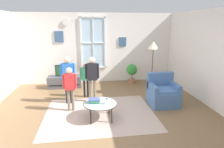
# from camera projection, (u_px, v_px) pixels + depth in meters

# --- Properties ---
(ground_plane) EXTENTS (6.45, 6.64, 0.02)m
(ground_plane) POSITION_uv_depth(u_px,v_px,m) (104.00, 119.00, 4.51)
(ground_plane) COLOR brown
(back_wall) EXTENTS (5.85, 0.17, 2.62)m
(back_wall) POSITION_uv_depth(u_px,v_px,m) (96.00, 48.00, 7.11)
(back_wall) COLOR silver
(back_wall) RESTS_ON ground_plane
(side_wall_right) EXTENTS (0.12, 6.04, 2.62)m
(side_wall_right) POSITION_uv_depth(u_px,v_px,m) (224.00, 62.00, 4.56)
(side_wall_right) COLOR silver
(side_wall_right) RESTS_ON ground_plane
(area_rug) EXTENTS (2.75, 2.12, 0.01)m
(area_rug) POSITION_uv_depth(u_px,v_px,m) (100.00, 114.00, 4.73)
(area_rug) COLOR tan
(area_rug) RESTS_ON ground_plane
(tv_stand) EXTENTS (1.17, 0.43, 0.41)m
(tv_stand) POSITION_uv_depth(u_px,v_px,m) (65.00, 82.00, 6.67)
(tv_stand) COLOR #4C4C51
(tv_stand) RESTS_ON ground_plane
(television) EXTENTS (0.60, 0.08, 0.41)m
(television) POSITION_uv_depth(u_px,v_px,m) (64.00, 70.00, 6.56)
(television) COLOR #4C4C4C
(television) RESTS_ON tv_stand
(armchair) EXTENTS (0.76, 0.74, 0.87)m
(armchair) POSITION_uv_depth(u_px,v_px,m) (163.00, 93.00, 5.23)
(armchair) COLOR #476B9E
(armchair) RESTS_ON ground_plane
(coffee_table) EXTENTS (0.82, 0.82, 0.41)m
(coffee_table) POSITION_uv_depth(u_px,v_px,m) (100.00, 104.00, 4.40)
(coffee_table) COLOR #99B2B7
(coffee_table) RESTS_ON ground_plane
(book_stack) EXTENTS (0.27, 0.18, 0.09)m
(book_stack) POSITION_uv_depth(u_px,v_px,m) (94.00, 101.00, 4.41)
(book_stack) COLOR #595BA9
(book_stack) RESTS_ON coffee_table
(cup) EXTENTS (0.09, 0.09, 0.09)m
(cup) POSITION_uv_depth(u_px,v_px,m) (106.00, 102.00, 4.34)
(cup) COLOR white
(cup) RESTS_ON coffee_table
(remote_near_books) EXTENTS (0.09, 0.14, 0.02)m
(remote_near_books) POSITION_uv_depth(u_px,v_px,m) (106.00, 100.00, 4.57)
(remote_near_books) COLOR black
(remote_near_books) RESTS_ON coffee_table
(remote_near_cup) EXTENTS (0.08, 0.15, 0.02)m
(remote_near_cup) POSITION_uv_depth(u_px,v_px,m) (98.00, 100.00, 4.56)
(remote_near_cup) COLOR black
(remote_near_cup) RESTS_ON coffee_table
(person_black_shirt) EXTENTS (0.40, 0.18, 1.33)m
(person_black_shirt) POSITION_uv_depth(u_px,v_px,m) (92.00, 74.00, 5.27)
(person_black_shirt) COLOR #726656
(person_black_shirt) RESTS_ON ground_plane
(person_blue_shirt) EXTENTS (0.41, 0.19, 1.36)m
(person_blue_shirt) POSITION_uv_depth(u_px,v_px,m) (68.00, 75.00, 5.17)
(person_blue_shirt) COLOR black
(person_blue_shirt) RESTS_ON ground_plane
(person_green_shirt) EXTENTS (0.33, 0.15, 1.08)m
(person_green_shirt) POSITION_uv_depth(u_px,v_px,m) (86.00, 76.00, 5.67)
(person_green_shirt) COLOR black
(person_green_shirt) RESTS_ON ground_plane
(person_red_shirt) EXTENTS (0.35, 0.16, 1.17)m
(person_red_shirt) POSITION_uv_depth(u_px,v_px,m) (70.00, 84.00, 4.72)
(person_red_shirt) COLOR #726656
(person_red_shirt) RESTS_ON ground_plane
(potted_plant_by_window) EXTENTS (0.41, 0.41, 0.75)m
(potted_plant_by_window) POSITION_uv_depth(u_px,v_px,m) (132.00, 71.00, 7.04)
(potted_plant_by_window) COLOR #9E6B4C
(potted_plant_by_window) RESTS_ON ground_plane
(floor_lamp) EXTENTS (0.32, 0.32, 1.71)m
(floor_lamp) POSITION_uv_depth(u_px,v_px,m) (153.00, 51.00, 5.65)
(floor_lamp) COLOR black
(floor_lamp) RESTS_ON ground_plane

